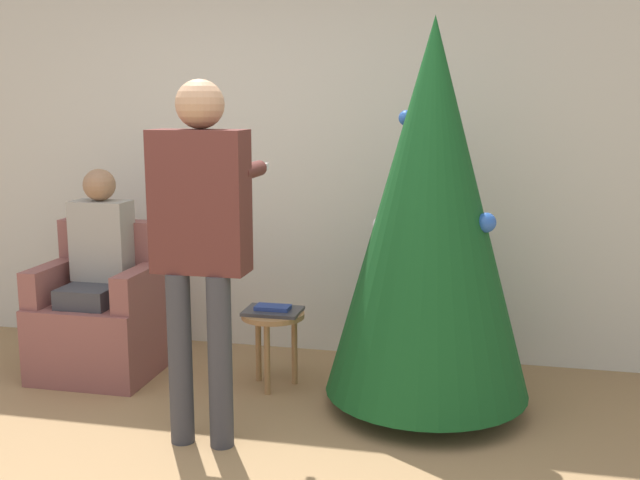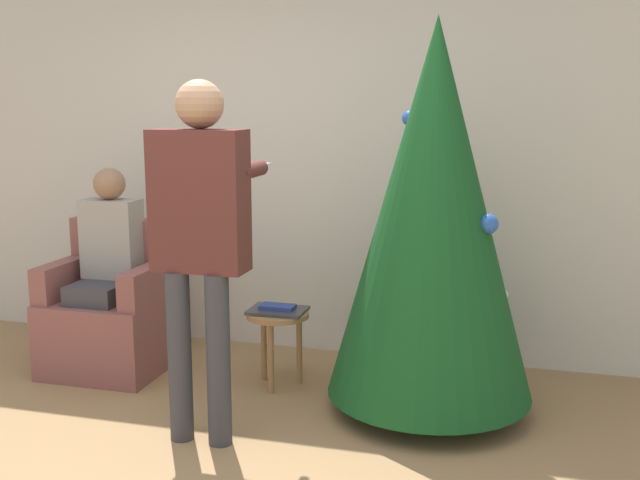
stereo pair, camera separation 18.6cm
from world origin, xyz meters
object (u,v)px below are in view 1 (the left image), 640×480
at_px(christmas_tree, 430,211).
at_px(side_stool, 273,326).
at_px(person_seated, 97,263).
at_px(person_standing, 201,227).
at_px(armchair, 102,319).

height_order(christmas_tree, side_stool, christmas_tree).
xyz_separation_m(christmas_tree, side_stool, (-0.93, 0.12, -0.74)).
bearing_deg(side_stool, person_seated, -178.82).
bearing_deg(person_standing, side_stool, 79.91).
bearing_deg(armchair, person_seated, -90.00).
bearing_deg(person_standing, christmas_tree, 31.21).
bearing_deg(person_standing, armchair, 142.23).
bearing_deg(person_seated, christmas_tree, -2.82).
bearing_deg(christmas_tree, side_stool, 172.34).
xyz_separation_m(christmas_tree, armchair, (-2.05, 0.12, -0.77)).
height_order(person_seated, person_standing, person_standing).
xyz_separation_m(person_seated, person_standing, (0.99, -0.75, 0.39)).
distance_m(christmas_tree, side_stool, 1.19).
xyz_separation_m(armchair, side_stool, (1.13, 0.00, 0.03)).
bearing_deg(person_seated, side_stool, 1.18).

